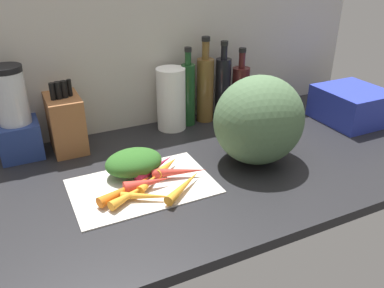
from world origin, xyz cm
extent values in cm
cube|color=black|center=(0.00, 0.00, -1.50)|extent=(170.00, 80.00, 3.00)
cube|color=#BCB7AD|center=(0.00, 38.50, 30.00)|extent=(170.00, 3.00, 60.00)
cube|color=beige|center=(-23.76, -4.81, 0.40)|extent=(40.19, 26.14, 0.80)
cone|color=#B2264C|center=(-17.49, 0.66, 2.20)|extent=(15.78, 11.18, 2.80)
cone|color=orange|center=(-14.35, -0.51, 2.30)|extent=(10.81, 9.18, 3.01)
cone|color=orange|center=(-24.39, -12.88, 1.89)|extent=(14.97, 9.30, 2.18)
cone|color=orange|center=(-28.69, -10.06, 2.15)|extent=(14.35, 8.73, 2.70)
cone|color=red|center=(-12.38, -5.28, 2.37)|extent=(16.52, 7.90, 3.15)
cone|color=orange|center=(-22.19, -6.31, 2.07)|extent=(9.36, 8.31, 2.53)
cone|color=red|center=(-23.06, -7.32, 2.59)|extent=(13.58, 4.08, 3.58)
cone|color=orange|center=(-29.27, -7.41, 2.32)|extent=(17.78, 9.42, 3.04)
cone|color=orange|center=(-14.11, -12.50, 2.21)|extent=(15.66, 12.48, 2.81)
ellipsoid|color=#2D6023|center=(-23.77, 2.44, 4.42)|extent=(17.13, 13.18, 7.25)
ellipsoid|color=#4C6B47|center=(14.51, -5.48, 13.94)|extent=(28.65, 25.99, 27.87)
cube|color=#915933|center=(-38.20, 29.27, 9.33)|extent=(10.54, 16.73, 18.66)
cylinder|color=black|center=(-40.97, 27.12, 21.41)|extent=(1.68, 1.68, 5.50)
cylinder|color=black|center=(-39.12, 27.44, 21.41)|extent=(2.15, 2.15, 5.50)
cylinder|color=black|center=(-37.28, 27.69, 21.41)|extent=(2.04, 2.04, 5.50)
cylinder|color=black|center=(-35.43, 28.48, 21.41)|extent=(1.44, 1.44, 5.50)
cube|color=navy|center=(-52.97, 30.46, 5.88)|extent=(12.90, 12.90, 11.75)
cylinder|color=silver|center=(-52.97, 30.46, 20.04)|extent=(9.67, 9.67, 16.57)
cylinder|color=black|center=(-52.97, 30.46, 29.22)|extent=(9.87, 9.87, 1.80)
cylinder|color=white|center=(0.21, 29.50, 11.52)|extent=(10.60, 10.60, 23.04)
cylinder|color=#19421E|center=(7.23, 30.11, 11.70)|extent=(5.18, 5.18, 23.39)
cylinder|color=#19421E|center=(7.23, 30.11, 25.75)|extent=(2.28, 2.28, 4.72)
cylinder|color=black|center=(7.23, 30.11, 28.91)|extent=(2.63, 2.63, 1.60)
cylinder|color=brown|center=(14.79, 30.91, 12.20)|extent=(6.48, 6.48, 24.40)
cylinder|color=brown|center=(14.79, 30.91, 27.72)|extent=(2.74, 2.74, 6.64)
cylinder|color=black|center=(14.79, 30.91, 31.84)|extent=(3.15, 3.15, 1.60)
cylinder|color=black|center=(22.19, 30.17, 11.91)|extent=(5.96, 5.96, 23.82)
cylinder|color=black|center=(22.19, 30.17, 26.37)|extent=(2.45, 2.45, 5.10)
cylinder|color=black|center=(22.19, 30.17, 29.72)|extent=(2.82, 2.82, 1.60)
cylinder|color=#471919|center=(30.14, 29.89, 9.74)|extent=(6.83, 6.83, 19.47)
cylinder|color=#471919|center=(30.14, 29.89, 22.53)|extent=(2.49, 2.49, 6.11)
cylinder|color=black|center=(30.14, 29.89, 26.38)|extent=(2.86, 2.86, 1.60)
cube|color=#2838AD|center=(66.02, 5.62, 6.45)|extent=(22.90, 24.51, 12.90)
camera|label=1|loc=(-52.62, -97.37, 62.09)|focal=37.00mm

